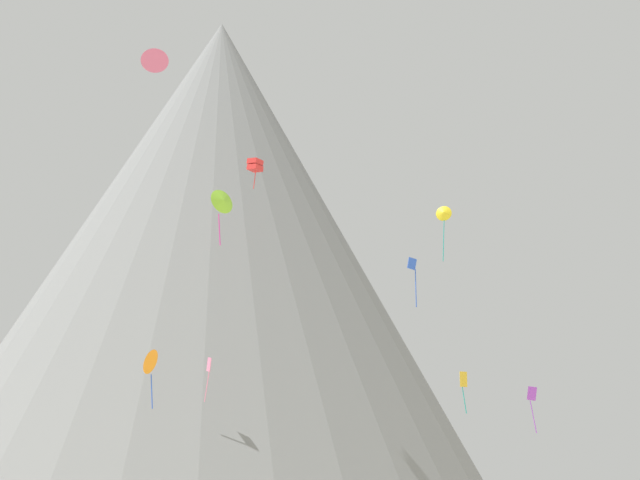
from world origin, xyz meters
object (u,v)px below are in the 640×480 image
Objects in this scene: kite_orange_low at (150,362)px; kite_lime_mid at (223,201)px; kite_gold_low at (464,383)px; kite_blue_mid at (413,271)px; kite_pink_low at (208,370)px; kite_rainbow_high at (155,61)px; kite_violet_low at (532,399)px; kite_red_high at (255,165)px; rock_massif at (207,269)px; kite_yellow_high at (444,214)px.

kite_lime_mid is at bearing 100.47° from kite_orange_low.
kite_lime_mid is at bearing -107.97° from kite_gold_low.
kite_blue_mid reaches higher than kite_orange_low.
kite_blue_mid is 18.46m from kite_lime_mid.
kite_rainbow_high is (-5.70, -7.37, 27.72)m from kite_pink_low.
kite_pink_low is 0.92× the size of kite_violet_low.
kite_pink_low is at bearing 2.11° from kite_red_high.
kite_lime_mid is (-22.98, -18.87, 11.49)m from kite_gold_low.
kite_violet_low is 48.62m from kite_rainbow_high.
rock_massif is at bearing -159.88° from kite_orange_low.
rock_massif is 48.37m from kite_blue_mid.
kite_lime_mid is at bearing -86.67° from rock_massif.
kite_rainbow_high is (-2.05, 10.72, 29.30)m from kite_orange_low.
kite_lime_mid is (-16.19, -8.30, 3.13)m from kite_blue_mid.
kite_rainbow_high is 31.03m from kite_blue_mid.
kite_gold_low is at bearing -108.16° from kite_violet_low.
kite_yellow_high is at bearing -90.04° from kite_blue_mid.
kite_lime_mid is at bearing -87.78° from kite_violet_low.
kite_gold_low reaches higher than kite_orange_low.
kite_red_high is 27.18m from kite_lime_mid.
rock_massif reaches higher than kite_red_high.
kite_pink_low is at bearing 58.22° from kite_lime_mid.
kite_yellow_high is (26.04, -27.26, 0.32)m from rock_massif.
rock_massif reaches higher than kite_lime_mid.
kite_yellow_high is (20.27, 0.05, -4.79)m from kite_red_high.
kite_red_high is 20.83m from kite_yellow_high.
kite_yellow_high is 2.39× the size of kite_rainbow_high.
kite_violet_low is at bearing -1.20° from kite_lime_mid.
rock_massif is 53.98m from kite_orange_low.
kite_lime_mid is (6.96, -11.75, -17.25)m from kite_rainbow_high.
kite_orange_low is at bearing -117.86° from kite_yellow_high.
rock_massif reaches higher than kite_orange_low.
kite_violet_low is at bearing 110.04° from kite_pink_low.
kite_yellow_high is at bearing 130.24° from kite_red_high.
kite_orange_low is 1.08× the size of kite_gold_low.
kite_violet_low is 7.60m from kite_gold_low.
kite_lime_mid reaches higher than kite_violet_low.
rock_massif is 23.51× the size of kite_orange_low.
kite_gold_low is 31.88m from kite_lime_mid.
kite_yellow_high is 1.57× the size of kite_gold_low.
kite_yellow_high is 1.38× the size of kite_violet_low.
kite_rainbow_high is 22.00m from kite_lime_mid.
kite_lime_mid is (4.91, -1.03, 12.04)m from kite_orange_low.
kite_orange_low is 33.11m from kite_gold_low.
kite_yellow_high reaches higher than kite_pink_low.
kite_orange_low is (-7.67, -23.24, -23.95)m from kite_red_high.
rock_massif is at bearing 161.10° from kite_gold_low.
kite_red_high is 31.39m from kite_gold_low.
kite_violet_low is at bearing -4.42° from kite_yellow_high.
kite_gold_low is at bearing 106.62° from kite_pink_low.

